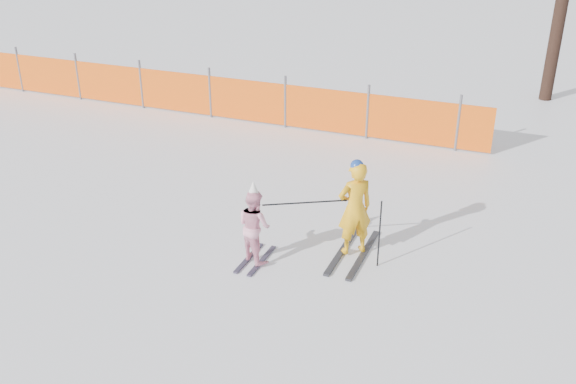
% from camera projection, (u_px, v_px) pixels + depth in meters
% --- Properties ---
extents(ground, '(120.00, 120.00, 0.00)m').
position_uv_depth(ground, '(276.00, 265.00, 9.69)').
color(ground, white).
rests_on(ground, ground).
extents(adult, '(0.65, 1.56, 1.58)m').
position_uv_depth(adult, '(355.00, 209.00, 9.66)').
color(adult, black).
rests_on(adult, ground).
extents(child, '(0.69, 0.93, 1.33)m').
position_uv_depth(child, '(254.00, 225.00, 9.55)').
color(child, black).
rests_on(child, ground).
extents(ski_poles, '(1.68, 0.65, 1.08)m').
position_uv_depth(ski_poles, '(339.00, 217.00, 9.48)').
color(ski_poles, black).
rests_on(ski_poles, ground).
extents(safety_fence, '(14.77, 0.06, 1.25)m').
position_uv_depth(safety_fence, '(187.00, 93.00, 16.00)').
color(safety_fence, '#595960').
rests_on(safety_fence, ground).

